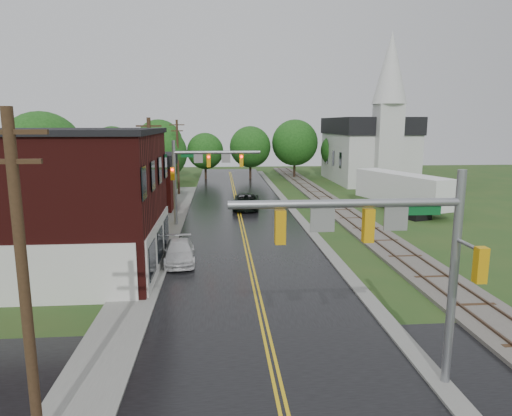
{
  "coord_description": "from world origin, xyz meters",
  "views": [
    {
      "loc": [
        -1.83,
        -11.39,
        8.61
      ],
      "look_at": [
        0.36,
        15.88,
        3.5
      ],
      "focal_mm": 32.0,
      "sensor_mm": 36.0,
      "label": 1
    }
  ],
  "objects": [
    {
      "name": "utility_pole_c",
      "position": [
        -6.8,
        44.0,
        4.72
      ],
      "size": [
        1.8,
        0.28,
        9.0
      ],
      "color": "#382616",
      "rests_on": "ground"
    },
    {
      "name": "suv_dark",
      "position": [
        0.8,
        33.97,
        0.76
      ],
      "size": [
        3.05,
        5.72,
        1.53
      ],
      "primitive_type": "imported",
      "rotation": [
        0.0,
        0.0,
        -0.1
      ],
      "color": "black",
      "rests_on": "ground"
    },
    {
      "name": "yellow_house",
      "position": [
        -11.0,
        26.0,
        3.2
      ],
      "size": [
        8.0,
        7.0,
        6.4
      ],
      "primitive_type": "cube",
      "color": "tan",
      "rests_on": "ground"
    },
    {
      "name": "utility_pole_a",
      "position": [
        -6.8,
        0.0,
        4.72
      ],
      "size": [
        1.8,
        0.28,
        9.0
      ],
      "color": "#382616",
      "rests_on": "ground"
    },
    {
      "name": "utility_pole_b",
      "position": [
        -6.8,
        22.0,
        4.72
      ],
      "size": [
        1.8,
        0.28,
        9.0
      ],
      "color": "#382616",
      "rests_on": "ground"
    },
    {
      "name": "railroad",
      "position": [
        10.0,
        35.0,
        0.11
      ],
      "size": [
        3.2,
        80.0,
        0.3
      ],
      "color": "#59544C",
      "rests_on": "ground"
    },
    {
      "name": "main_road",
      "position": [
        0.0,
        30.0,
        0.0
      ],
      "size": [
        10.0,
        90.0,
        0.02
      ],
      "primitive_type": "cube",
      "color": "black",
      "rests_on": "ground"
    },
    {
      "name": "sedan_silver",
      "position": [
        0.8,
        35.58,
        0.6
      ],
      "size": [
        1.72,
        3.79,
        1.21
      ],
      "primitive_type": "imported",
      "rotation": [
        0.0,
        0.0,
        -0.12
      ],
      "color": "#B2B1B6",
      "rests_on": "ground"
    },
    {
      "name": "traffic_signal_near",
      "position": [
        3.47,
        2.0,
        4.97
      ],
      "size": [
        7.34,
        0.3,
        7.2
      ],
      "color": "gray",
      "rests_on": "ground"
    },
    {
      "name": "traffic_signal_far",
      "position": [
        -3.47,
        27.0,
        4.97
      ],
      "size": [
        7.34,
        0.43,
        7.2
      ],
      "color": "gray",
      "rests_on": "ground"
    },
    {
      "name": "cross_road",
      "position": [
        0.0,
        2.0,
        0.0
      ],
      "size": [
        60.0,
        9.0,
        0.02
      ],
      "primitive_type": "cube",
      "color": "black",
      "rests_on": "ground"
    },
    {
      "name": "tree_left_e",
      "position": [
        -8.85,
        45.9,
        4.81
      ],
      "size": [
        6.4,
        6.4,
        8.16
      ],
      "color": "black",
      "rests_on": "ground"
    },
    {
      "name": "darkred_building",
      "position": [
        -10.0,
        35.0,
        2.2
      ],
      "size": [
        7.0,
        6.0,
        4.4
      ],
      "primitive_type": "cube",
      "color": "#3F0F0C",
      "rests_on": "ground"
    },
    {
      "name": "pickup_white",
      "position": [
        -4.41,
        16.44,
        0.66
      ],
      "size": [
        2.2,
        4.7,
        1.33
      ],
      "primitive_type": "imported",
      "rotation": [
        0.0,
        0.0,
        0.08
      ],
      "color": "silver",
      "rests_on": "ground"
    },
    {
      "name": "sidewalk_left",
      "position": [
        -6.2,
        25.0,
        0.0
      ],
      "size": [
        2.4,
        50.0,
        0.12
      ],
      "primitive_type": "cube",
      "color": "gray",
      "rests_on": "ground"
    },
    {
      "name": "curb_right",
      "position": [
        5.4,
        35.0,
        0.0
      ],
      "size": [
        0.8,
        70.0,
        0.12
      ],
      "primitive_type": "cube",
      "color": "gray",
      "rests_on": "ground"
    },
    {
      "name": "semi_trailer",
      "position": [
        16.11,
        31.95,
        2.22
      ],
      "size": [
        6.06,
        11.88,
        3.72
      ],
      "color": "black",
      "rests_on": "ground"
    },
    {
      "name": "tree_left_b",
      "position": [
        -17.85,
        31.9,
        5.72
      ],
      "size": [
        7.6,
        7.6,
        9.69
      ],
      "color": "black",
      "rests_on": "ground"
    },
    {
      "name": "church",
      "position": [
        20.0,
        53.74,
        5.83
      ],
      "size": [
        10.4,
        18.4,
        20.0
      ],
      "color": "silver",
      "rests_on": "ground"
    },
    {
      "name": "brick_building",
      "position": [
        -12.48,
        15.0,
        4.15
      ],
      "size": [
        14.3,
        10.3,
        8.3
      ],
      "color": "#41100E",
      "rests_on": "ground"
    },
    {
      "name": "tree_left_c",
      "position": [
        -13.85,
        39.9,
        4.51
      ],
      "size": [
        6.0,
        6.0,
        7.65
      ],
      "color": "black",
      "rests_on": "ground"
    }
  ]
}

